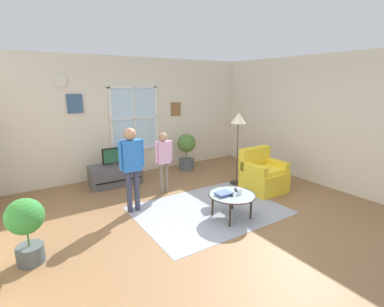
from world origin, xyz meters
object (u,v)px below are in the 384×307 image
(person_blue_shirt, at_px, (131,160))
(floor_lamp, at_px, (238,125))
(tv_stand, at_px, (116,175))
(person_pink_shirt, at_px, (164,156))
(remote_near_cup, at_px, (236,190))
(potted_plant_by_window, at_px, (187,149))
(coffee_table, at_px, (232,196))
(remote_near_books, at_px, (230,195))
(armchair, at_px, (263,175))
(television, at_px, (114,156))
(book_stack, at_px, (224,194))
(potted_plant_corner, at_px, (26,225))
(cup, at_px, (239,191))

(person_blue_shirt, relative_size, floor_lamp, 0.94)
(tv_stand, xyz_separation_m, person_pink_shirt, (0.68, -0.98, 0.55))
(person_blue_shirt, bearing_deg, tv_stand, 83.62)
(tv_stand, height_order, person_pink_shirt, person_pink_shirt)
(remote_near_cup, height_order, potted_plant_by_window, potted_plant_by_window)
(tv_stand, bearing_deg, remote_near_cup, -62.43)
(coffee_table, xyz_separation_m, floor_lamp, (1.17, 1.19, 0.93))
(remote_near_books, relative_size, remote_near_cup, 1.00)
(armchair, bearing_deg, coffee_table, -156.60)
(remote_near_cup, height_order, person_blue_shirt, person_blue_shirt)
(armchair, bearing_deg, television, 141.37)
(person_blue_shirt, bearing_deg, potted_plant_by_window, 37.29)
(armchair, distance_m, book_stack, 1.58)
(remote_near_books, bearing_deg, television, 112.38)
(book_stack, xyz_separation_m, person_pink_shirt, (-0.30, 1.52, 0.35))
(television, distance_m, person_blue_shirt, 1.47)
(armchair, xyz_separation_m, potted_plant_corner, (-4.25, -0.15, 0.19))
(television, xyz_separation_m, person_blue_shirt, (-0.16, -1.44, 0.25))
(armchair, height_order, remote_near_cup, armchair)
(cup, relative_size, potted_plant_corner, 0.11)
(television, xyz_separation_m, remote_near_cup, (1.28, -2.46, -0.25))
(remote_near_cup, distance_m, potted_plant_by_window, 2.68)
(remote_near_books, bearing_deg, remote_near_cup, 24.91)
(armchair, xyz_separation_m, cup, (-1.24, -0.64, 0.13))
(coffee_table, relative_size, floor_lamp, 0.49)
(floor_lamp, bearing_deg, television, 149.17)
(cup, bearing_deg, potted_plant_corner, 170.71)
(remote_near_cup, relative_size, person_pink_shirt, 0.11)
(person_pink_shirt, bearing_deg, cup, -71.45)
(television, height_order, armchair, armchair)
(remote_near_books, bearing_deg, cup, -13.82)
(armchair, height_order, cup, armchair)
(person_blue_shirt, bearing_deg, person_pink_shirt, 28.61)
(tv_stand, distance_m, person_pink_shirt, 1.31)
(armchair, xyz_separation_m, book_stack, (-1.48, -0.53, 0.11))
(remote_near_cup, xyz_separation_m, person_pink_shirt, (-0.61, 1.48, 0.36))
(person_pink_shirt, xyz_separation_m, potted_plant_by_window, (1.24, 1.13, -0.25))
(armchair, height_order, person_pink_shirt, person_pink_shirt)
(potted_plant_corner, bearing_deg, book_stack, -7.94)
(person_blue_shirt, distance_m, floor_lamp, 2.47)
(television, distance_m, book_stack, 2.69)
(remote_near_books, bearing_deg, potted_plant_corner, 170.98)
(tv_stand, relative_size, coffee_table, 1.41)
(book_stack, bearing_deg, cup, -23.52)
(book_stack, bearing_deg, floor_lamp, 41.18)
(person_pink_shirt, bearing_deg, person_blue_shirt, -151.39)
(potted_plant_by_window, bearing_deg, potted_plant_corner, -148.64)
(armchair, bearing_deg, person_blue_shirt, 168.62)
(television, relative_size, person_blue_shirt, 0.35)
(book_stack, bearing_deg, coffee_table, -20.79)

